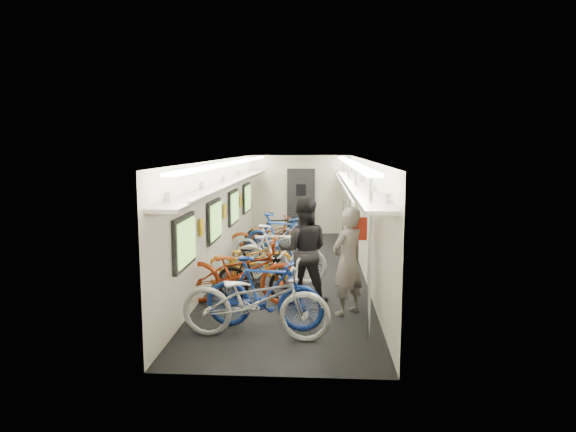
# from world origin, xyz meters

# --- Properties ---
(train_car_shell) EXTENTS (10.00, 10.00, 10.00)m
(train_car_shell) POSITION_xyz_m (-0.36, 0.71, 1.66)
(train_car_shell) COLOR black
(train_car_shell) RESTS_ON ground
(bicycle_0) EXTENTS (2.17, 0.93, 1.11)m
(bicycle_0) POSITION_xyz_m (-0.31, -3.81, 0.55)
(bicycle_0) COLOR #ACACB0
(bicycle_0) RESTS_ON ground
(bicycle_1) EXTENTS (1.85, 0.78, 1.08)m
(bicycle_1) POSITION_xyz_m (-0.23, -3.42, 0.54)
(bicycle_1) COLOR navy
(bicycle_1) RESTS_ON ground
(bicycle_2) EXTENTS (2.14, 0.75, 1.12)m
(bicycle_2) POSITION_xyz_m (-0.77, -2.22, 0.56)
(bicycle_2) COLOR #982F10
(bicycle_2) RESTS_ON ground
(bicycle_3) EXTENTS (1.61, 0.69, 0.94)m
(bicycle_3) POSITION_xyz_m (-0.47, -2.12, 0.47)
(bicycle_3) COLOR black
(bicycle_3) RESTS_ON ground
(bicycle_4) EXTENTS (1.88, 1.22, 0.93)m
(bicycle_4) POSITION_xyz_m (-0.78, -0.91, 0.47)
(bicycle_4) COLOR orange
(bicycle_4) RESTS_ON ground
(bicycle_5) EXTENTS (1.97, 0.86, 1.15)m
(bicycle_5) POSITION_xyz_m (-0.22, -0.81, 0.57)
(bicycle_5) COLOR silver
(bicycle_5) RESTS_ON ground
(bicycle_6) EXTENTS (1.91, 1.14, 0.95)m
(bicycle_6) POSITION_xyz_m (-0.50, 0.47, 0.47)
(bicycle_6) COLOR #A6A7AB
(bicycle_6) RESTS_ON ground
(bicycle_7) EXTENTS (1.92, 1.26, 1.12)m
(bicycle_7) POSITION_xyz_m (-0.34, 0.99, 0.56)
(bicycle_7) COLOR #1A40A1
(bicycle_7) RESTS_ON ground
(bicycle_8) EXTENTS (2.00, 1.21, 0.99)m
(bicycle_8) POSITION_xyz_m (-0.71, 1.50, 0.50)
(bicycle_8) COLOR #933810
(bicycle_8) RESTS_ON ground
(bicycle_9) EXTENTS (1.87, 0.83, 1.08)m
(bicycle_9) POSITION_xyz_m (-0.40, 1.66, 0.54)
(bicycle_9) COLOR black
(bicycle_9) RESTS_ON ground
(passenger_near) EXTENTS (0.74, 0.73, 1.72)m
(passenger_near) POSITION_xyz_m (1.02, -2.66, 0.86)
(passenger_near) COLOR slate
(passenger_near) RESTS_ON ground
(passenger_mid) EXTENTS (0.89, 0.70, 1.82)m
(passenger_mid) POSITION_xyz_m (0.29, -2.10, 0.91)
(passenger_mid) COLOR black
(passenger_mid) RESTS_ON ground
(backpack) EXTENTS (0.27, 0.15, 0.38)m
(backpack) POSITION_xyz_m (1.24, -1.97, 1.28)
(backpack) COLOR #AC2111
(backpack) RESTS_ON passenger_near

